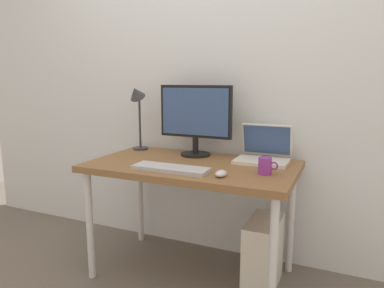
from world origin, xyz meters
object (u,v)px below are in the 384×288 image
computer_tower (263,254)px  desk (192,174)px  monitor (195,116)px  keyboard (171,169)px  laptop (264,152)px  mouse (221,173)px  desk_lamp (137,103)px  coffee_mug (265,166)px

computer_tower → desk: bearing=-173.8°
monitor → keyboard: monitor is taller
laptop → mouse: 0.47m
desk → laptop: size_ratio=3.91×
computer_tower → desk_lamp: bearing=170.0°
monitor → mouse: (0.33, -0.43, -0.25)m
monitor → laptop: monitor is taller
laptop → keyboard: laptop is taller
laptop → coffee_mug: laptop is taller
monitor → mouse: monitor is taller
laptop → monitor: bearing=-177.7°
computer_tower → keyboard: bearing=-151.7°
monitor → desk_lamp: size_ratio=1.05×
desk_lamp → computer_tower: size_ratio=1.14×
monitor → coffee_mug: bearing=-28.5°
mouse → coffee_mug: coffee_mug is taller
monitor → coffee_mug: monitor is taller
desk → laptop: bearing=31.6°
mouse → computer_tower: mouse is taller
desk → laptop: 0.47m
mouse → laptop: bearing=74.7°
desk → keyboard: bearing=-100.1°
keyboard → monitor: bearing=94.6°
monitor → coffee_mug: (0.54, -0.29, -0.22)m
laptop → desk_lamp: desk_lamp is taller
keyboard → mouse: (0.30, -0.00, 0.01)m
desk → coffee_mug: (0.46, -0.07, 0.12)m
desk_lamp → monitor: bearing=-0.1°
monitor → computer_tower: (0.52, -0.17, -0.79)m
keyboard → desk_lamp: bearing=138.5°
desk → desk_lamp: size_ratio=2.62×
desk → desk_lamp: bearing=157.3°
monitor → mouse: size_ratio=5.58×
laptop → coffee_mug: (0.08, -0.31, -0.01)m
laptop → desk: bearing=-148.4°
desk → keyboard: keyboard is taller
monitor → keyboard: 0.50m
desk_lamp → computer_tower: bearing=-10.0°
desk → mouse: 0.35m
desk → keyboard: 0.23m
coffee_mug → monitor: bearing=151.5°
mouse → desk_lamp: bearing=151.1°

